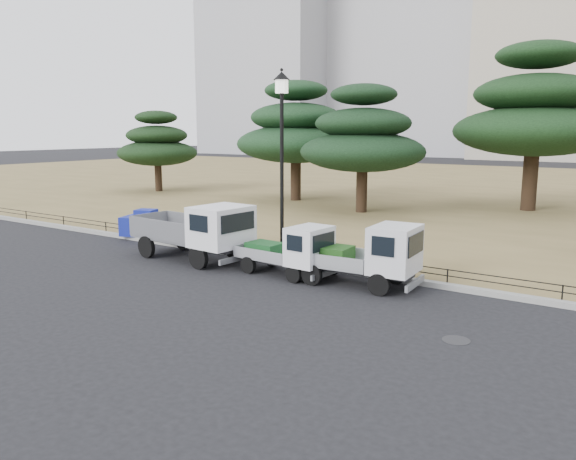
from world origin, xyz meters
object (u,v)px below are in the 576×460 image
Objects in this scene: truck_kei_rear at (365,255)px; truck_kei_front at (290,250)px; truck_large at (196,229)px; street_lamp at (282,134)px; tarp_pile at (144,224)px.

truck_kei_front is at bearing -178.08° from truck_kei_rear.
street_lamp reaches higher than truck_large.
truck_kei_rear is at bearing -7.72° from tarp_pile.
truck_large is 3.86m from truck_kei_front.
tarp_pile is (-8.40, 1.69, -0.21)m from truck_kei_front.
truck_kei_front is 0.51× the size of street_lamp.
truck_large is at bearing -175.04° from truck_kei_front.
truck_kei_front is at bearing -48.86° from street_lamp.
truck_large is 1.49× the size of truck_kei_front.
truck_kei_rear is 5.29m from street_lamp.
street_lamp is (2.51, 1.57, 3.23)m from truck_large.
truck_kei_rear is 0.58× the size of street_lamp.
truck_large is 2.37× the size of tarp_pile.
street_lamp reaches higher than truck_kei_rear.
truck_large is 4.38m from street_lamp.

